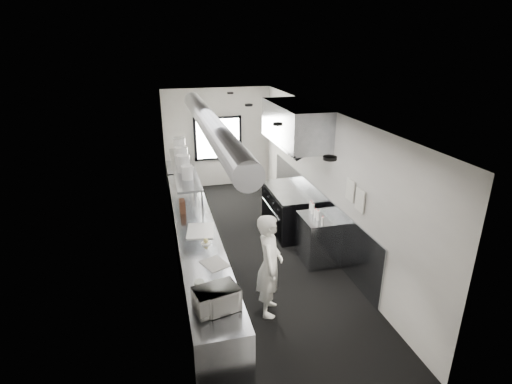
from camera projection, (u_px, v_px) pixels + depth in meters
floor at (251, 249)px, 8.20m from camera, size 3.00×8.00×0.01m
ceiling at (251, 112)px, 7.19m from camera, size 3.00×8.00×0.01m
wall_back at (218, 138)px, 11.31m from camera, size 3.00×0.02×2.80m
wall_front at (343, 315)px, 4.08m from camera, size 3.00×0.02×2.80m
wall_left at (172, 192)px, 7.35m from camera, size 0.02×8.00×2.80m
wall_right at (323, 179)px, 8.04m from camera, size 0.02×8.00×2.80m
wall_cladding at (315, 212)px, 8.61m from camera, size 0.03×5.50×1.10m
hvac_duct at (210, 124)px, 7.48m from camera, size 0.40×6.40×0.40m
service_window at (218, 139)px, 11.28m from camera, size 1.36×0.05×1.25m
exhaust_hood at (295, 124)px, 8.22m from camera, size 0.81×2.20×0.88m
prep_counter at (197, 248)px, 7.32m from camera, size 0.70×6.00×0.90m
pass_shelf at (184, 168)px, 8.27m from camera, size 0.45×3.00×0.68m
range at (289, 210)px, 8.90m from camera, size 0.88×1.60×0.94m
bottle_station at (318, 239)px, 7.67m from camera, size 0.65×0.80×0.90m
far_work_table at (181, 182)px, 10.66m from camera, size 0.70×1.20×0.90m
notice_sheet_a at (350, 190)px, 6.87m from camera, size 0.02×0.28×0.38m
notice_sheet_b at (360, 200)px, 6.58m from camera, size 0.02×0.28×0.38m
line_cook at (269, 265)px, 6.05m from camera, size 0.56×0.70×1.66m
microwave at (216, 299)px, 4.90m from camera, size 0.57×0.48×0.30m
deli_tub_a at (198, 293)px, 5.19m from camera, size 0.17×0.17×0.10m
deli_tub_b at (199, 285)px, 5.36m from camera, size 0.17×0.17×0.10m
newspaper at (215, 264)px, 5.94m from camera, size 0.44×0.48×0.01m
small_plate at (206, 243)px, 6.53m from camera, size 0.20×0.20×0.01m
pastry at (206, 241)px, 6.52m from camera, size 0.08×0.08×0.08m
cutting_board at (200, 231)px, 6.95m from camera, size 0.55×0.67×0.02m
knife_block at (182, 206)px, 7.69m from camera, size 0.11×0.23×0.24m
plate_stack_a at (187, 173)px, 7.46m from camera, size 0.29×0.29×0.26m
plate_stack_b at (183, 163)px, 7.87m from camera, size 0.33×0.33×0.33m
plate_stack_c at (181, 156)px, 8.33m from camera, size 0.34×0.34×0.37m
plate_stack_d at (180, 147)px, 8.95m from camera, size 0.34×0.34×0.41m
squeeze_bottle_a at (323, 221)px, 7.15m from camera, size 0.06×0.06×0.16m
squeeze_bottle_b at (318, 215)px, 7.35m from camera, size 0.08×0.08×0.19m
squeeze_bottle_c at (315, 214)px, 7.46m from camera, size 0.07×0.07×0.17m
squeeze_bottle_d at (313, 209)px, 7.63m from camera, size 0.07×0.07×0.20m
squeeze_bottle_e at (311, 206)px, 7.78m from camera, size 0.08×0.08×0.19m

